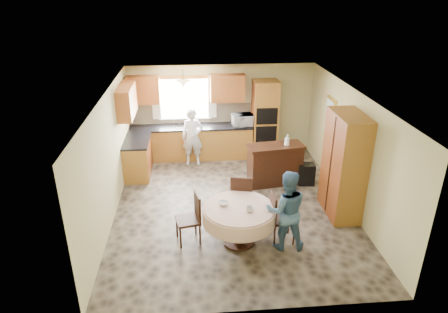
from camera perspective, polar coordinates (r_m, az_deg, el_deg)
floor at (r=8.77m, az=1.21°, el=-7.14°), size 5.00×6.00×0.01m
ceiling at (r=7.78m, az=1.37°, el=8.83°), size 5.00×6.00×0.01m
wall_back at (r=11.00m, az=-0.38°, el=6.62°), size 5.00×0.02×2.50m
wall_front at (r=5.60m, az=4.61°, el=-11.98°), size 5.00×0.02×2.50m
wall_left at (r=8.33m, az=-16.08°, el=-0.24°), size 0.02×6.00×2.50m
wall_right at (r=8.81m, az=17.69°, el=0.90°), size 0.02×6.00×2.50m
window at (r=10.85m, az=-5.70°, el=8.18°), size 1.40×0.03×1.10m
curtain_left at (r=10.83m, az=-9.72°, el=8.20°), size 0.22×0.02×1.15m
curtain_right at (r=10.80m, az=-1.69°, el=8.49°), size 0.22×0.02×1.15m
base_cab_back at (r=10.96m, az=-4.68°, el=1.97°), size 3.30×0.60×0.88m
counter_back at (r=10.79m, az=-4.76°, el=4.23°), size 3.30×0.64×0.04m
base_cab_left at (r=10.22m, az=-12.21°, el=-0.20°), size 0.60×1.20×0.88m
counter_left at (r=10.05m, az=-12.43°, el=2.20°), size 0.64×1.20×0.04m
backsplash at (r=10.98m, az=-4.82°, el=6.12°), size 3.30×0.02×0.55m
wall_cab_left at (r=10.70m, az=-11.48°, el=9.32°), size 0.85×0.33×0.72m
wall_cab_right at (r=10.67m, az=0.50°, el=9.76°), size 0.90×0.33×0.72m
wall_cab_side at (r=9.75m, az=-13.75°, el=7.68°), size 0.33×1.20×0.72m
oven_tower at (r=10.91m, az=5.81°, el=5.30°), size 0.66×0.62×2.12m
oven_upper at (r=10.56m, az=6.16°, el=5.73°), size 0.56×0.01×0.45m
oven_lower at (r=10.73m, az=6.04°, el=3.19°), size 0.56×0.01×0.45m
pendant at (r=10.25m, az=-5.83°, el=10.25°), size 0.36×0.36×0.18m
sideboard at (r=9.60m, az=7.28°, el=-1.30°), size 1.37×0.72×0.93m
space_heater at (r=9.76m, az=11.65°, el=-2.48°), size 0.40×0.30×0.53m
cupboard at (r=8.42m, az=16.79°, el=-1.26°), size 0.57×1.14×2.18m
dining_table at (r=7.36m, az=2.16°, el=-8.38°), size 1.34×1.34×0.76m
chair_left at (r=7.47m, az=-4.61°, el=-8.41°), size 0.50×0.50×0.98m
chair_back at (r=8.01m, az=2.54°, el=-5.65°), size 0.54×0.54×1.04m
chair_right at (r=7.52m, az=7.80°, el=-8.30°), size 0.44×0.44×0.98m
framed_picture at (r=9.82m, az=15.01°, el=6.72°), size 0.06×0.59×0.49m
microwave at (r=10.78m, az=2.64°, el=5.24°), size 0.60×0.45×0.31m
person_sink at (r=10.47m, az=-4.51°, el=2.78°), size 0.57×0.38×1.52m
person_dining at (r=7.26m, az=8.85°, el=-7.60°), size 0.78×0.63×1.53m
bowl_sideboard at (r=9.32m, az=4.89°, el=1.32°), size 0.20×0.20×0.05m
bottle_sideboard at (r=9.41m, az=8.99°, el=2.20°), size 0.15×0.15×0.31m
cup_table at (r=7.13m, az=3.64°, el=-7.53°), size 0.17×0.17×0.10m
bowl_table at (r=7.33m, az=-0.09°, el=-6.72°), size 0.22×0.22×0.06m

